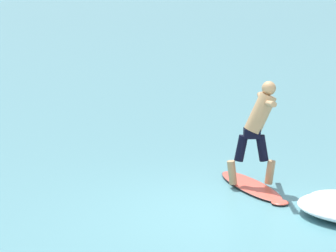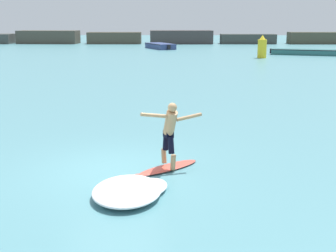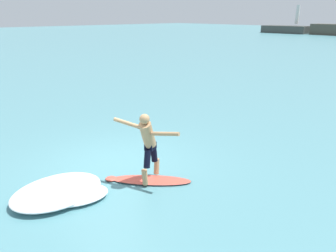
{
  "view_description": "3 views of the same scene",
  "coord_description": "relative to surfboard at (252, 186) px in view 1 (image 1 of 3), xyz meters",
  "views": [
    {
      "loc": [
        -10.79,
        -3.32,
        3.68
      ],
      "look_at": [
        0.82,
        1.35,
        1.05
      ],
      "focal_mm": 85.0,
      "sensor_mm": 36.0,
      "label": 1
    },
    {
      "loc": [
        1.6,
        -11.43,
        3.79
      ],
      "look_at": [
        1.34,
        1.41,
        0.83
      ],
      "focal_mm": 50.0,
      "sensor_mm": 36.0,
      "label": 2
    },
    {
      "loc": [
        6.84,
        -4.37,
        3.84
      ],
      "look_at": [
        0.78,
        1.21,
        1.01
      ],
      "focal_mm": 35.0,
      "sensor_mm": 36.0,
      "label": 3
    }
  ],
  "objects": [
    {
      "name": "ground_plane",
      "position": [
        -1.35,
        -0.08,
        -0.03
      ],
      "size": [
        200.0,
        200.0,
        0.0
      ],
      "primitive_type": "plane",
      "color": "teal"
    },
    {
      "name": "surfboard",
      "position": [
        0.0,
        0.0,
        0.0
      ],
      "size": [
        1.8,
        1.72,
        0.2
      ],
      "color": "#D54E3D",
      "rests_on": "ground"
    },
    {
      "name": "surfer",
      "position": [
        0.07,
        -0.07,
        1.04
      ],
      "size": [
        1.53,
        0.96,
        1.71
      ],
      "color": "tan",
      "rests_on": "surfboard"
    }
  ]
}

